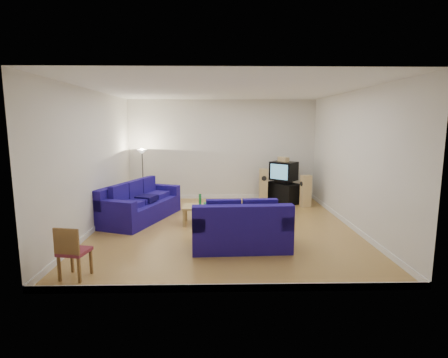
{
  "coord_description": "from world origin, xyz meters",
  "views": [
    {
      "loc": [
        -0.19,
        -8.05,
        2.45
      ],
      "look_at": [
        0.0,
        0.4,
        1.1
      ],
      "focal_mm": 28.0,
      "sensor_mm": 36.0,
      "label": 1
    }
  ],
  "objects_px": {
    "sofa_loveseat": "(241,230)",
    "television": "(284,171)",
    "tv_stand": "(284,193)",
    "coffee_table": "(208,208)",
    "sofa_three_seat": "(139,206)"
  },
  "relations": [
    {
      "from": "sofa_loveseat",
      "to": "television",
      "type": "xyz_separation_m",
      "value": [
        1.59,
        3.97,
        0.64
      ]
    },
    {
      "from": "tv_stand",
      "to": "television",
      "type": "height_order",
      "value": "television"
    },
    {
      "from": "sofa_loveseat",
      "to": "television",
      "type": "relative_size",
      "value": 2.13
    },
    {
      "from": "sofa_loveseat",
      "to": "coffee_table",
      "type": "relative_size",
      "value": 1.56
    },
    {
      "from": "sofa_three_seat",
      "to": "tv_stand",
      "type": "bearing_deg",
      "value": 134.73
    },
    {
      "from": "coffee_table",
      "to": "television",
      "type": "height_order",
      "value": "television"
    },
    {
      "from": "sofa_three_seat",
      "to": "coffee_table",
      "type": "xyz_separation_m",
      "value": [
        1.79,
        -0.44,
        0.05
      ]
    },
    {
      "from": "sofa_loveseat",
      "to": "tv_stand",
      "type": "height_order",
      "value": "sofa_loveseat"
    },
    {
      "from": "sofa_loveseat",
      "to": "tv_stand",
      "type": "xyz_separation_m",
      "value": [
        1.64,
        4.03,
        -0.05
      ]
    },
    {
      "from": "tv_stand",
      "to": "television",
      "type": "bearing_deg",
      "value": -67.66
    },
    {
      "from": "sofa_three_seat",
      "to": "sofa_loveseat",
      "type": "bearing_deg",
      "value": 69.19
    },
    {
      "from": "coffee_table",
      "to": "tv_stand",
      "type": "height_order",
      "value": "tv_stand"
    },
    {
      "from": "sofa_three_seat",
      "to": "tv_stand",
      "type": "height_order",
      "value": "sofa_three_seat"
    },
    {
      "from": "coffee_table",
      "to": "tv_stand",
      "type": "xyz_separation_m",
      "value": [
        2.33,
        2.31,
        -0.09
      ]
    },
    {
      "from": "sofa_three_seat",
      "to": "coffee_table",
      "type": "distance_m",
      "value": 1.84
    }
  ]
}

